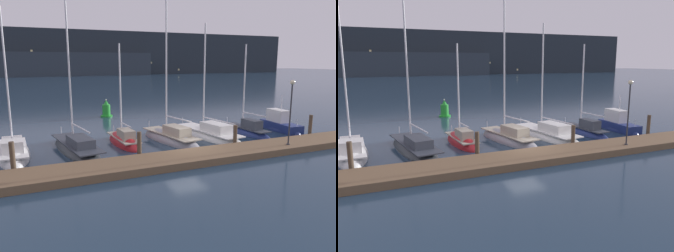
{
  "view_description": "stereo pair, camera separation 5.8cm",
  "coord_description": "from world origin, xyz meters",
  "views": [
    {
      "loc": [
        -10.0,
        -19.53,
        6.16
      ],
      "look_at": [
        0.0,
        3.25,
        1.2
      ],
      "focal_mm": 35.0,
      "sensor_mm": 36.0,
      "label": 1
    },
    {
      "loc": [
        -9.94,
        -19.55,
        6.16
      ],
      "look_at": [
        0.0,
        3.25,
        1.2
      ],
      "focal_mm": 35.0,
      "sensor_mm": 36.0,
      "label": 2
    }
  ],
  "objects": [
    {
      "name": "ground_plane",
      "position": [
        0.0,
        0.0,
        0.0
      ],
      "size": [
        400.0,
        400.0,
        0.0
      ],
      "primitive_type": "plane",
      "color": "#1E3347"
    },
    {
      "name": "dock",
      "position": [
        0.0,
        -2.15,
        0.23
      ],
      "size": [
        31.41,
        2.8,
        0.45
      ],
      "primitive_type": "cube",
      "color": "brown",
      "rests_on": "ground"
    },
    {
      "name": "mooring_pile_0",
      "position": [
        -10.87,
        -0.5,
        0.94
      ],
      "size": [
        0.28,
        0.28,
        1.89
      ],
      "primitive_type": "cylinder",
      "color": "#4C3D2D",
      "rests_on": "ground"
    },
    {
      "name": "mooring_pile_1",
      "position": [
        -3.62,
        -0.5,
        0.9
      ],
      "size": [
        0.28,
        0.28,
        1.8
      ],
      "primitive_type": "cylinder",
      "color": "#4C3D2D",
      "rests_on": "ground"
    },
    {
      "name": "mooring_pile_2",
      "position": [
        3.62,
        -0.5,
        0.83
      ],
      "size": [
        0.28,
        0.28,
        1.65
      ],
      "primitive_type": "cylinder",
      "color": "#4C3D2D",
      "rests_on": "ground"
    },
    {
      "name": "mooring_pile_3",
      "position": [
        10.87,
        -0.5,
        0.96
      ],
      "size": [
        0.28,
        0.28,
        1.92
      ],
      "primitive_type": "cylinder",
      "color": "#4C3D2D",
      "rests_on": "ground"
    },
    {
      "name": "sailboat_berth_1",
      "position": [
        -10.97,
        3.6,
        0.12
      ],
      "size": [
        2.26,
        6.86,
        10.32
      ],
      "color": "white",
      "rests_on": "ground"
    },
    {
      "name": "sailboat_berth_2",
      "position": [
        -6.99,
        3.05,
        0.12
      ],
      "size": [
        3.25,
        8.47,
        10.7
      ],
      "color": "#2D3338",
      "rests_on": "ground"
    },
    {
      "name": "sailboat_berth_3",
      "position": [
        -3.43,
        3.74,
        0.1
      ],
      "size": [
        1.76,
        5.4,
        8.25
      ],
      "color": "red",
      "rests_on": "ground"
    },
    {
      "name": "sailboat_berth_4",
      "position": [
        0.16,
        3.08,
        0.13
      ],
      "size": [
        3.08,
        7.29,
        11.66
      ],
      "color": "gray",
      "rests_on": "ground"
    },
    {
      "name": "sailboat_berth_5",
      "position": [
        3.6,
        3.13,
        0.13
      ],
      "size": [
        3.27,
        8.31,
        9.76
      ],
      "color": "white",
      "rests_on": "ground"
    },
    {
      "name": "sailboat_berth_6",
      "position": [
        7.25,
        2.96,
        0.16
      ],
      "size": [
        1.83,
        5.77,
        8.11
      ],
      "color": "navy",
      "rests_on": "ground"
    },
    {
      "name": "motorboat_berth_7",
      "position": [
        10.92,
        2.9,
        0.28
      ],
      "size": [
        1.83,
        4.88,
        3.84
      ],
      "color": "navy",
      "rests_on": "ground"
    },
    {
      "name": "channel_buoy",
      "position": [
        -1.74,
        16.51,
        0.74
      ],
      "size": [
        1.31,
        1.31,
        1.98
      ],
      "color": "green",
      "rests_on": "ground"
    },
    {
      "name": "dock_lamppost",
      "position": [
        6.49,
        -2.72,
        3.4
      ],
      "size": [
        0.32,
        0.32,
        4.46
      ],
      "color": "#2D2D33",
      "rests_on": "dock"
    },
    {
      "name": "hillside_backdrop",
      "position": [
        -4.68,
        132.04,
        8.86
      ],
      "size": [
        240.0,
        23.0,
        19.24
      ],
      "color": "#232B33",
      "rests_on": "ground"
    }
  ]
}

